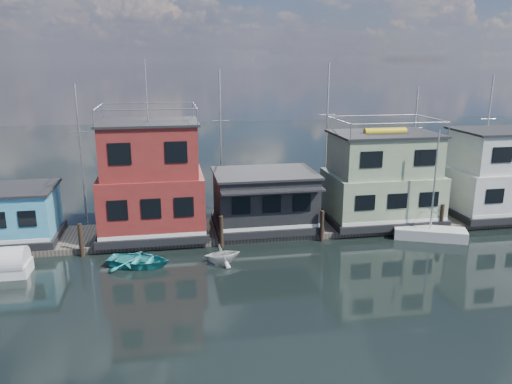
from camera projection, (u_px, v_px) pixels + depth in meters
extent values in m
plane|color=black|center=(319.00, 307.00, 25.54)|extent=(160.00, 160.00, 0.00)
cube|color=#595147|center=(271.00, 228.00, 36.91)|extent=(48.00, 5.00, 0.40)
cube|color=black|center=(11.00, 237.00, 33.73)|extent=(6.40, 4.90, 0.50)
cube|color=#47A1C9|center=(8.00, 212.00, 33.28)|extent=(6.00, 4.50, 3.00)
cube|color=black|center=(5.00, 189.00, 32.88)|extent=(6.30, 4.80, 0.16)
cube|color=black|center=(154.00, 229.00, 35.34)|extent=(7.40, 5.90, 0.50)
cube|color=maroon|center=(152.00, 200.00, 34.80)|extent=(7.00, 5.50, 3.74)
cube|color=maroon|center=(150.00, 149.00, 33.88)|extent=(6.30, 4.95, 3.46)
cube|color=black|center=(148.00, 122.00, 33.41)|extent=(6.65, 5.23, 0.16)
cylinder|color=silver|center=(146.00, 91.00, 32.88)|extent=(0.08, 0.08, 4.00)
cube|color=black|center=(265.00, 222.00, 36.70)|extent=(7.40, 5.40, 0.50)
cube|color=black|center=(265.00, 197.00, 36.20)|extent=(7.00, 5.00, 3.40)
cube|color=black|center=(265.00, 173.00, 35.75)|extent=(7.30, 5.30, 0.16)
cube|color=black|center=(273.00, 191.00, 33.24)|extent=(7.00, 1.20, 0.12)
cube|color=black|center=(380.00, 216.00, 38.23)|extent=(8.40, 5.90, 0.50)
cube|color=gray|center=(381.00, 193.00, 37.77)|extent=(8.00, 5.50, 3.12)
cube|color=gray|center=(384.00, 154.00, 37.00)|extent=(7.20, 4.95, 2.88)
cube|color=black|center=(385.00, 134.00, 36.61)|extent=(7.60, 5.23, 0.16)
cylinder|color=gold|center=(385.00, 131.00, 36.57)|extent=(3.20, 0.56, 0.56)
cube|color=black|center=(497.00, 209.00, 39.93)|extent=(8.40, 5.90, 0.50)
cube|color=silver|center=(500.00, 187.00, 39.47)|extent=(8.00, 5.50, 3.12)
cube|color=silver|center=(505.00, 150.00, 38.70)|extent=(7.20, 4.95, 2.88)
cube|color=black|center=(507.00, 131.00, 38.31)|extent=(7.60, 5.23, 0.16)
cylinder|color=#2D2116|center=(81.00, 240.00, 31.80)|extent=(0.28, 0.28, 2.20)
cylinder|color=#2D2116|center=(221.00, 232.00, 33.33)|extent=(0.28, 0.28, 2.20)
cylinder|color=#2D2116|center=(322.00, 226.00, 34.52)|extent=(0.28, 0.28, 2.20)
cylinder|color=#2D2116|center=(441.00, 219.00, 36.05)|extent=(0.28, 0.28, 2.20)
cylinder|color=silver|center=(81.00, 152.00, 38.94)|extent=(0.16, 0.16, 10.50)
cylinder|color=silver|center=(79.00, 132.00, 38.53)|extent=(1.40, 0.06, 0.06)
cylinder|color=silver|center=(221.00, 142.00, 40.68)|extent=(0.16, 0.16, 11.50)
cylinder|color=silver|center=(220.00, 121.00, 40.24)|extent=(1.40, 0.06, 0.06)
cylinder|color=silver|center=(327.00, 136.00, 42.15)|extent=(0.16, 0.16, 12.00)
cylinder|color=silver|center=(327.00, 115.00, 41.68)|extent=(1.40, 0.06, 0.06)
cylinder|color=silver|center=(414.00, 145.00, 43.76)|extent=(0.16, 0.16, 10.00)
cylinder|color=silver|center=(415.00, 128.00, 43.38)|extent=(1.40, 0.06, 0.06)
cylinder|color=silver|center=(486.00, 137.00, 44.82)|extent=(0.16, 0.16, 11.00)
cylinder|color=silver|center=(488.00, 119.00, 44.40)|extent=(1.40, 0.06, 0.06)
imported|color=teal|center=(139.00, 260.00, 30.42)|extent=(4.52, 3.82, 0.80)
cube|color=silver|center=(430.00, 233.00, 35.17)|extent=(5.14, 3.34, 0.76)
cylinder|color=silver|center=(435.00, 180.00, 34.18)|extent=(0.12, 0.12, 6.95)
cube|color=silver|center=(432.00, 211.00, 34.73)|extent=(0.62, 1.43, 0.05)
imported|color=silver|center=(222.00, 254.00, 30.82)|extent=(2.65, 2.38, 1.24)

